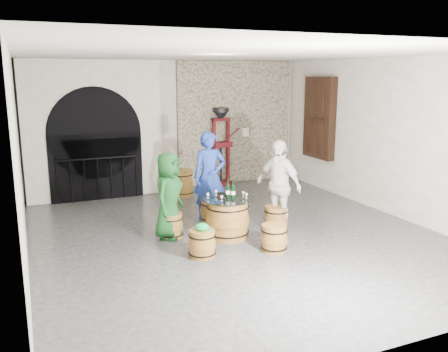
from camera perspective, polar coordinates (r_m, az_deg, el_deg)
name	(u,v)px	position (r m, az deg, el deg)	size (l,w,h in m)	color
ground	(235,234)	(8.71, 1.32, -7.03)	(8.00, 8.00, 0.00)	#2B2B2D
wall_back	(169,125)	(12.04, -6.61, 6.07)	(8.00, 8.00, 0.00)	beige
wall_front	(402,204)	(5.04, 20.67, -3.15)	(8.00, 8.00, 0.00)	beige
wall_left	(19,162)	(7.58, -23.46, 1.56)	(8.00, 8.00, 0.00)	beige
wall_right	(391,137)	(10.27, 19.48, 4.41)	(8.00, 8.00, 0.00)	beige
ceiling	(236,54)	(8.23, 1.43, 14.51)	(8.00, 8.00, 0.00)	beige
stone_facing_panel	(235,123)	(12.62, 1.36, 6.42)	(3.20, 0.12, 3.18)	tan
arched_opening	(93,131)	(11.39, -15.45, 5.27)	(3.10, 0.60, 3.19)	beige
shuttered_window	(319,118)	(12.04, 11.37, 6.87)	(0.23, 1.10, 2.00)	black
barrel_table	(228,218)	(8.45, 0.44, -5.07)	(0.93, 0.93, 0.72)	olive
barrel_stool_left	(171,225)	(8.54, -6.42, -5.94)	(0.45, 0.45, 0.45)	olive
barrel_stool_far	(211,210)	(9.42, -1.54, -4.13)	(0.45, 0.45, 0.45)	olive
barrel_stool_right	(276,218)	(8.98, 6.25, -5.03)	(0.45, 0.45, 0.45)	olive
barrel_stool_near_right	(274,238)	(7.90, 6.04, -7.43)	(0.45, 0.45, 0.45)	olive
barrel_stool_near_left	(202,243)	(7.63, -2.65, -8.11)	(0.45, 0.45, 0.45)	olive
green_cap	(202,227)	(7.54, -2.64, -6.15)	(0.26, 0.22, 0.12)	#0C8D40
person_green	(168,196)	(8.39, -6.70, -2.36)	(0.75, 0.49, 1.54)	#113F18
person_blue	(210,176)	(9.35, -1.75, -0.05)	(0.64, 0.42, 1.77)	navy
person_white	(278,185)	(8.83, 6.55, -1.10)	(0.99, 0.41, 1.70)	silver
wine_bottle_left	(228,190)	(8.36, 0.47, -1.76)	(0.08, 0.08, 0.32)	black
wine_bottle_center	(233,191)	(8.31, 1.09, -1.83)	(0.08, 0.08, 0.32)	black
wine_bottle_right	(228,190)	(8.41, 0.46, -1.66)	(0.08, 0.08, 0.32)	black
tasting_glass_a	(222,198)	(8.17, -0.27, -2.67)	(0.05, 0.05, 0.10)	#C57926
tasting_glass_b	(243,194)	(8.44, 2.32, -2.20)	(0.05, 0.05, 0.10)	#C57926
tasting_glass_c	(216,193)	(8.55, -0.96, -2.00)	(0.05, 0.05, 0.10)	#C57926
tasting_glass_d	(233,191)	(8.64, 1.07, -1.85)	(0.05, 0.05, 0.10)	#C57926
tasting_glass_e	(246,196)	(8.34, 2.70, -2.38)	(0.05, 0.05, 0.10)	#C57926
tasting_glass_f	(208,196)	(8.34, -1.96, -2.37)	(0.05, 0.05, 0.10)	#C57926
side_barrel	(183,183)	(11.33, -4.98, -0.84)	(0.49, 0.49, 0.65)	olive
corking_press	(221,141)	(12.21, -0.36, 4.23)	(0.86, 0.53, 2.02)	#480C11
control_box	(245,132)	(12.68, 2.54, 5.31)	(0.18, 0.10, 0.22)	silver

